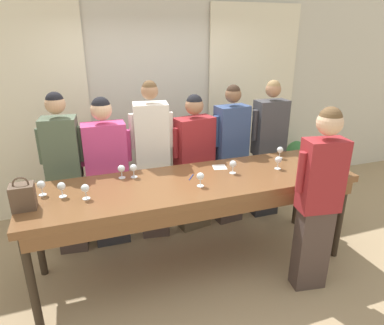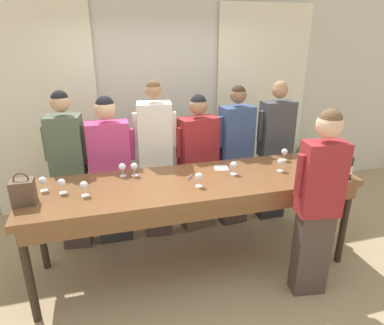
% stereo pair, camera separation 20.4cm
% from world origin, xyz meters
% --- Properties ---
extents(ground_plane, '(18.00, 18.00, 0.00)m').
position_xyz_m(ground_plane, '(0.00, 0.00, 0.00)').
color(ground_plane, tan).
extents(wall_back, '(12.00, 0.06, 2.80)m').
position_xyz_m(wall_back, '(0.00, 1.76, 1.40)').
color(wall_back, beige).
rests_on(wall_back, ground_plane).
extents(curtain_panel_left, '(1.38, 0.03, 2.69)m').
position_xyz_m(curtain_panel_left, '(-1.52, 1.70, 1.34)').
color(curtain_panel_left, '#EFE5C6').
rests_on(curtain_panel_left, ground_plane).
extents(curtain_panel_right, '(1.38, 0.03, 2.69)m').
position_xyz_m(curtain_panel_right, '(1.52, 1.70, 1.34)').
color(curtain_panel_right, '#EFE5C6').
rests_on(curtain_panel_right, ground_plane).
extents(tasting_bar, '(3.16, 0.88, 0.98)m').
position_xyz_m(tasting_bar, '(0.00, -0.02, 0.90)').
color(tasting_bar, brown).
rests_on(tasting_bar, ground_plane).
extents(wine_bottle, '(0.08, 0.08, 0.34)m').
position_xyz_m(wine_bottle, '(1.45, -0.35, 1.10)').
color(wine_bottle, black).
rests_on(wine_bottle, tasting_bar).
extents(handbag, '(0.18, 0.14, 0.28)m').
position_xyz_m(handbag, '(-1.49, -0.08, 1.09)').
color(handbag, brown).
rests_on(handbag, tasting_bar).
extents(wine_glass_front_left, '(0.07, 0.07, 0.13)m').
position_xyz_m(wine_glass_front_left, '(0.91, -0.01, 1.07)').
color(wine_glass_front_left, white).
rests_on(wine_glass_front_left, tasting_bar).
extents(wine_glass_front_mid, '(0.07, 0.07, 0.13)m').
position_xyz_m(wine_glass_front_mid, '(1.11, 0.26, 1.07)').
color(wine_glass_front_mid, white).
rests_on(wine_glass_front_mid, tasting_bar).
extents(wine_glass_front_right, '(0.07, 0.07, 0.13)m').
position_xyz_m(wine_glass_front_right, '(-1.37, 0.14, 1.07)').
color(wine_glass_front_right, white).
rests_on(wine_glass_front_right, tasting_bar).
extents(wine_glass_center_left, '(0.07, 0.07, 0.13)m').
position_xyz_m(wine_glass_center_left, '(-1.20, 0.05, 1.07)').
color(wine_glass_center_left, white).
rests_on(wine_glass_center_left, tasting_bar).
extents(wine_glass_center_mid, '(0.07, 0.07, 0.13)m').
position_xyz_m(wine_glass_center_mid, '(0.00, -0.15, 1.07)').
color(wine_glass_center_mid, white).
rests_on(wine_glass_center_mid, tasting_bar).
extents(wine_glass_center_right, '(0.07, 0.07, 0.13)m').
position_xyz_m(wine_glass_center_right, '(-0.66, 0.29, 1.07)').
color(wine_glass_center_right, white).
rests_on(wine_glass_center_right, tasting_bar).
extents(wine_glass_back_left, '(0.07, 0.07, 0.13)m').
position_xyz_m(wine_glass_back_left, '(-0.54, 0.27, 1.07)').
color(wine_glass_back_left, white).
rests_on(wine_glass_back_left, tasting_bar).
extents(wine_glass_back_mid, '(0.07, 0.07, 0.13)m').
position_xyz_m(wine_glass_back_mid, '(0.42, 0.04, 1.07)').
color(wine_glass_back_mid, white).
rests_on(wine_glass_back_mid, tasting_bar).
extents(wine_glass_back_right, '(0.07, 0.07, 0.13)m').
position_xyz_m(wine_glass_back_right, '(-1.01, -0.06, 1.07)').
color(wine_glass_back_right, white).
rests_on(wine_glass_back_right, tasting_bar).
extents(napkin, '(0.17, 0.17, 0.00)m').
position_xyz_m(napkin, '(0.36, 0.22, 0.98)').
color(napkin, white).
rests_on(napkin, tasting_bar).
extents(pen, '(0.09, 0.12, 0.01)m').
position_xyz_m(pen, '(-0.01, 0.07, 0.98)').
color(pen, '#193399').
rests_on(pen, tasting_bar).
extents(guest_olive_jacket, '(0.46, 0.31, 1.78)m').
position_xyz_m(guest_olive_jacket, '(-1.19, 0.73, 0.91)').
color(guest_olive_jacket, '#473833').
rests_on(guest_olive_jacket, ground_plane).
extents(guest_pink_top, '(0.56, 0.25, 1.70)m').
position_xyz_m(guest_pink_top, '(-0.76, 0.73, 0.87)').
color(guest_pink_top, '#28282D').
rests_on(guest_pink_top, ground_plane).
extents(guest_cream_sweater, '(0.49, 0.32, 1.84)m').
position_xyz_m(guest_cream_sweater, '(-0.25, 0.73, 0.94)').
color(guest_cream_sweater, '#473833').
rests_on(guest_cream_sweater, ground_plane).
extents(guest_striped_shirt, '(0.56, 0.31, 1.67)m').
position_xyz_m(guest_striped_shirt, '(0.25, 0.73, 0.85)').
color(guest_striped_shirt, brown).
rests_on(guest_striped_shirt, ground_plane).
extents(guest_navy_coat, '(0.50, 0.26, 1.75)m').
position_xyz_m(guest_navy_coat, '(0.73, 0.73, 0.90)').
color(guest_navy_coat, '#473833').
rests_on(guest_navy_coat, ground_plane).
extents(guest_beige_cap, '(0.51, 0.22, 1.78)m').
position_xyz_m(guest_beige_cap, '(1.26, 0.73, 0.92)').
color(guest_beige_cap, '#28282D').
rests_on(guest_beige_cap, ground_plane).
extents(host_pouring, '(0.47, 0.26, 1.76)m').
position_xyz_m(host_pouring, '(0.93, -0.66, 0.94)').
color(host_pouring, '#473833').
rests_on(host_pouring, ground_plane).
extents(potted_plant, '(0.35, 0.35, 0.73)m').
position_xyz_m(potted_plant, '(2.19, 1.38, 0.42)').
color(potted_plant, '#4C4C51').
rests_on(potted_plant, ground_plane).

